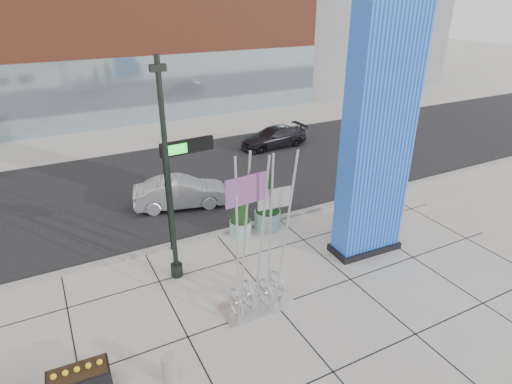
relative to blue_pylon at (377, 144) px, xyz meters
name	(u,v)px	position (x,y,z in m)	size (l,w,h in m)	color
ground	(235,297)	(-5.73, -0.33, -4.33)	(160.00, 160.00, 0.00)	#9E9991
street_asphalt	(154,187)	(-5.73, 9.67, -4.32)	(80.00, 12.00, 0.02)	black
curb_edge	(194,240)	(-5.73, 3.67, -4.27)	(80.00, 0.30, 0.12)	gray
tower_podium	(102,44)	(-4.73, 26.67, 1.17)	(34.00, 10.00, 11.00)	brown
tower_glass_front	(119,93)	(-4.73, 21.87, -1.83)	(34.00, 0.60, 5.00)	#8CA5B2
blue_pylon	(377,144)	(0.00, 0.00, 0.00)	(2.73, 1.30, 8.96)	#0C37B4
lamp_post	(170,197)	(-7.06, 1.72, -1.22)	(0.48, 0.42, 7.58)	black
public_art_sculpture	(257,271)	(-5.29, -1.06, -2.95)	(2.31, 1.16, 5.23)	silver
concrete_bollard	(169,368)	(-8.64, -2.54, -3.95)	(0.39, 0.39, 0.76)	gray
overhead_street_sign	(184,157)	(-5.95, 3.47, -0.60)	(2.05, 0.33, 4.34)	black
round_planter_east	(367,203)	(1.27, 1.47, -3.27)	(0.89, 0.89, 2.24)	#88B7B0
round_planter_mid	(268,200)	(-2.53, 3.27, -3.01)	(1.12, 1.12, 2.79)	#88B7B0
round_planter_west	(240,212)	(-3.81, 3.27, -3.26)	(0.90, 0.90, 2.25)	#88B7B0
box_planter_south	(80,380)	(-10.73, -1.87, -3.95)	(1.52, 0.81, 0.82)	black
car_silver_mid	(181,193)	(-5.15, 6.87, -3.62)	(1.50, 4.30, 1.42)	#ADAEB5
car_dark_east	(274,137)	(2.96, 12.38, -3.68)	(1.81, 4.46, 1.29)	black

